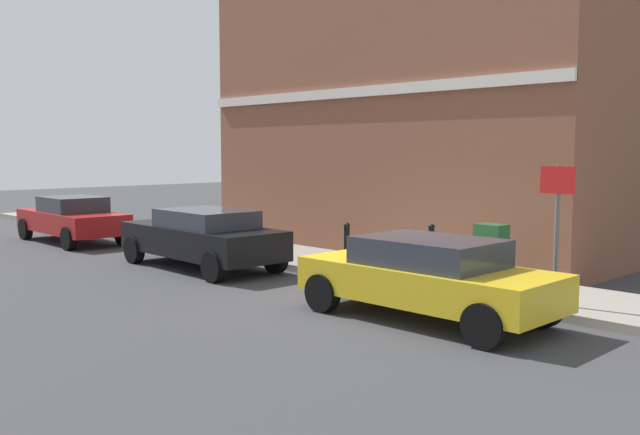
{
  "coord_description": "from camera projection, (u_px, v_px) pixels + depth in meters",
  "views": [
    {
      "loc": [
        -9.28,
        -8.14,
        2.68
      ],
      "look_at": [
        1.37,
        2.93,
        1.2
      ],
      "focal_mm": 39.35,
      "sensor_mm": 36.0,
      "label": 1
    }
  ],
  "objects": [
    {
      "name": "car_red",
      "position": [
        72.0,
        218.0,
        20.38
      ],
      "size": [
        1.86,
        4.28,
        1.34
      ],
      "rotation": [
        0.0,
        0.0,
        1.55
      ],
      "color": "maroon",
      "rests_on": "ground"
    },
    {
      "name": "utility_cabinet",
      "position": [
        491.0,
        257.0,
        13.16
      ],
      "size": [
        0.46,
        0.61,
        1.15
      ],
      "color": "#1E4C28",
      "rests_on": "sidewalk"
    },
    {
      "name": "ground",
      "position": [
        378.0,
        301.0,
        12.5
      ],
      "size": [
        80.0,
        80.0,
        0.0
      ],
      "primitive_type": "plane",
      "color": "#38383A"
    },
    {
      "name": "car_black",
      "position": [
        202.0,
        237.0,
        15.88
      ],
      "size": [
        1.91,
        4.46,
        1.35
      ],
      "rotation": [
        0.0,
        0.0,
        1.55
      ],
      "color": "black",
      "rests_on": "ground"
    },
    {
      "name": "sidewalk",
      "position": [
        257.0,
        251.0,
        18.2
      ],
      "size": [
        2.33,
        30.0,
        0.15
      ],
      "primitive_type": "cube",
      "color": "gray",
      "rests_on": "ground"
    },
    {
      "name": "street_sign",
      "position": [
        557.0,
        213.0,
        11.34
      ],
      "size": [
        0.08,
        0.6,
        2.3
      ],
      "color": "#59595B",
      "rests_on": "sidewalk"
    },
    {
      "name": "bollard_near_cabinet",
      "position": [
        431.0,
        247.0,
        14.28
      ],
      "size": [
        0.14,
        0.14,
        1.04
      ],
      "color": "black",
      "rests_on": "sidewalk"
    },
    {
      "name": "car_yellow",
      "position": [
        428.0,
        276.0,
        11.05
      ],
      "size": [
        1.88,
        4.21,
        1.31
      ],
      "rotation": [
        0.0,
        0.0,
        1.59
      ],
      "color": "gold",
      "rests_on": "ground"
    },
    {
      "name": "bollard_far_kerb",
      "position": [
        347.0,
        246.0,
        14.54
      ],
      "size": [
        0.14,
        0.14,
        1.04
      ],
      "color": "black",
      "rests_on": "sidewalk"
    },
    {
      "name": "corner_building",
      "position": [
        452.0,
        119.0,
        19.61
      ],
      "size": [
        7.89,
        11.12,
        7.08
      ],
      "color": "brown",
      "rests_on": "ground"
    }
  ]
}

